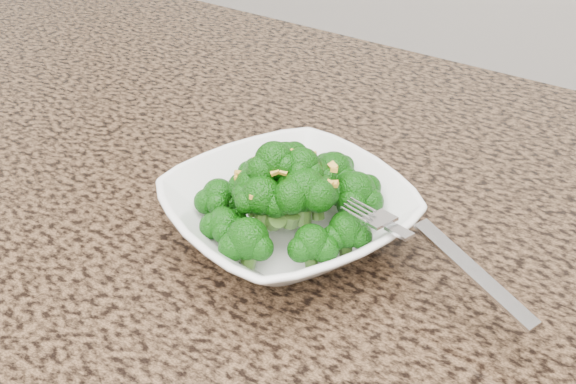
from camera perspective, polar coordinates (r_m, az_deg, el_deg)
The scene contains 5 objects.
granite_counter at distance 0.67m, azimuth -8.94°, elevation -5.08°, with size 1.64×1.04×0.03m, color brown.
bowl at distance 0.64m, azimuth -0.00°, elevation -1.82°, with size 0.21×0.21×0.05m, color white.
broccoli_pile at distance 0.61m, azimuth -0.00°, elevation 2.60°, with size 0.18×0.18×0.07m, color #0E4D08, non-canonical shape.
garlic_topping at distance 0.59m, azimuth -0.00°, elevation 5.54°, with size 0.11×0.11×0.01m, color gold, non-canonical shape.
fork at distance 0.57m, azimuth 9.18°, elevation -3.23°, with size 0.19×0.03×0.01m, color silver, non-canonical shape.
Camera 1 is at (0.37, -0.07, 1.30)m, focal length 45.00 mm.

